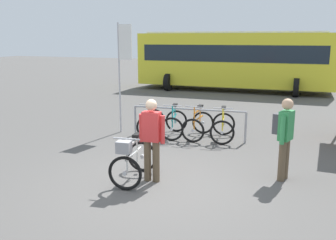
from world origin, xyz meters
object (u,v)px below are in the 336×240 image
(racked_bike_black, at_px, (151,122))
(pedestrian_with_backpack, at_px, (284,134))
(racked_bike_orange, at_px, (198,125))
(bus_distant, at_px, (234,58))
(person_with_featured_bike, at_px, (152,137))
(featured_bicycle, at_px, (133,160))
(banner_flag, at_px, (123,57))
(racked_bike_yellow, at_px, (223,127))
(racked_bike_teal, at_px, (174,124))

(racked_bike_black, relative_size, pedestrian_with_backpack, 0.75)
(racked_bike_orange, relative_size, bus_distant, 0.11)
(person_with_featured_bike, bearing_deg, pedestrian_with_backpack, 22.86)
(racked_bike_orange, xyz_separation_m, person_with_featured_bike, (0.06, -3.44, 0.54))
(featured_bicycle, bearing_deg, pedestrian_with_backpack, 23.54)
(bus_distant, relative_size, banner_flag, 3.14)
(pedestrian_with_backpack, xyz_separation_m, banner_flag, (-4.69, 2.26, 1.29))
(racked_bike_yellow, xyz_separation_m, banner_flag, (-2.93, -0.22, 1.86))
(racked_bike_teal, bearing_deg, banner_flag, -175.91)
(bus_distant, bearing_deg, racked_bike_yellow, -80.49)
(racked_bike_teal, relative_size, racked_bike_orange, 1.11)
(racked_bike_black, xyz_separation_m, person_with_featured_bike, (1.45, -3.32, 0.54))
(person_with_featured_bike, relative_size, bus_distant, 0.16)
(racked_bike_teal, distance_m, racked_bike_orange, 0.70)
(racked_bike_yellow, xyz_separation_m, bus_distant, (-1.66, 9.92, 1.37))
(person_with_featured_bike, height_order, banner_flag, banner_flag)
(bus_distant, bearing_deg, banner_flag, -97.13)
(racked_bike_yellow, xyz_separation_m, featured_bicycle, (-0.97, -3.67, 0.08))
(racked_bike_teal, relative_size, bus_distant, 0.12)
(racked_bike_yellow, distance_m, bus_distant, 10.15)
(person_with_featured_bike, bearing_deg, bus_distant, 94.35)
(racked_bike_teal, xyz_separation_m, racked_bike_orange, (0.70, 0.06, -0.00))
(racked_bike_orange, bearing_deg, featured_bicycle, -94.38)
(racked_bike_yellow, xyz_separation_m, pedestrian_with_backpack, (1.76, -2.48, 0.57))
(bus_distant, xyz_separation_m, banner_flag, (-1.27, -10.14, 0.49))
(racked_bike_yellow, relative_size, featured_bicycle, 1.00)
(pedestrian_with_backpack, bearing_deg, featured_bicycle, -156.46)
(racked_bike_black, relative_size, banner_flag, 0.38)
(featured_bicycle, bearing_deg, racked_bike_teal, 96.74)
(racked_bike_black, xyz_separation_m, featured_bicycle, (1.12, -3.50, 0.08))
(racked_bike_black, xyz_separation_m, banner_flag, (-0.84, -0.05, 1.86))
(person_with_featured_bike, distance_m, bus_distant, 13.48)
(racked_bike_yellow, height_order, bus_distant, bus_distant)
(pedestrian_with_backpack, bearing_deg, bus_distant, 105.41)
(racked_bike_orange, bearing_deg, bus_distant, 95.52)
(bus_distant, height_order, banner_flag, banner_flag)
(person_with_featured_bike, bearing_deg, racked_bike_orange, 90.92)
(featured_bicycle, xyz_separation_m, bus_distant, (-0.69, 13.59, 1.30))
(racked_bike_teal, height_order, person_with_featured_bike, person_with_featured_bike)
(racked_bike_teal, bearing_deg, featured_bicycle, -83.26)
(pedestrian_with_backpack, xyz_separation_m, bus_distant, (-3.42, 12.40, 0.80))
(racked_bike_black, bearing_deg, person_with_featured_bike, -66.42)
(person_with_featured_bike, bearing_deg, racked_bike_teal, 102.55)
(racked_bike_orange, xyz_separation_m, featured_bicycle, (-0.28, -3.61, 0.08))
(racked_bike_orange, distance_m, person_with_featured_bike, 3.48)
(racked_bike_orange, bearing_deg, person_with_featured_bike, -89.08)
(racked_bike_yellow, distance_m, featured_bicycle, 3.80)
(featured_bicycle, xyz_separation_m, person_with_featured_bike, (0.33, 0.18, 0.46))
(racked_bike_black, height_order, pedestrian_with_backpack, pedestrian_with_backpack)
(racked_bike_orange, xyz_separation_m, bus_distant, (-0.96, 9.98, 1.37))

